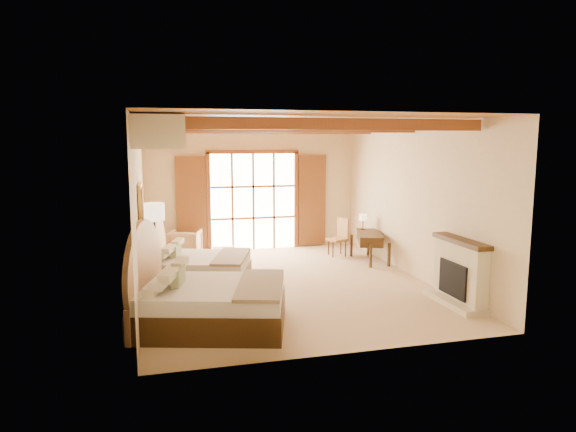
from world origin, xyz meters
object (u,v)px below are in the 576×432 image
object	(u,v)px
bed_far	(191,267)
desk	(369,246)
armchair	(185,244)
nightstand	(161,288)
bed_near	(201,300)

from	to	relation	value
bed_far	desk	distance (m)	4.35
armchair	desk	xyz separation A→B (m)	(4.20, -1.50, 0.03)
bed_far	armchair	xyz separation A→B (m)	(0.02, 2.55, -0.05)
desk	nightstand	bearing A→B (deg)	-137.07
bed_near	nightstand	xyz separation A→B (m)	(-0.59, 1.27, -0.13)
desk	bed_near	bearing A→B (deg)	-122.21
nightstand	armchair	distance (m)	3.71
nightstand	desk	distance (m)	5.29
bed_near	desk	world-z (taller)	bed_near
bed_near	nightstand	world-z (taller)	bed_near
bed_near	desk	xyz separation A→B (m)	(4.24, 3.42, -0.07)
armchair	desk	bearing A→B (deg)	176.66
bed_near	desk	distance (m)	5.45
bed_near	armchair	size ratio (longest dim) A/B	3.52
nightstand	bed_near	bearing A→B (deg)	-69.61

